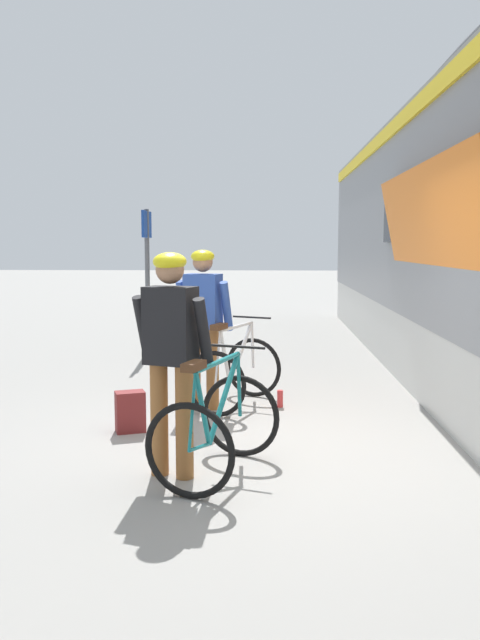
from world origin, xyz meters
name	(u,v)px	position (x,y,z in m)	size (l,w,h in m)	color
ground_plane	(268,455)	(0.00, 0.00, 0.00)	(80.00, 80.00, 0.00)	gray
cyclist_near_in_dark	(171,344)	(-0.75, -0.53, 1.05)	(0.66, 0.44, 1.76)	#935B2D
cyclist_far_in_blue	(203,314)	(-0.71, 1.61, 1.05)	(0.66, 0.43, 1.76)	#935B2D
bicycle_near_teal	(217,426)	(-0.40, -0.51, 0.40)	(1.01, 1.24, 0.99)	black
bicycle_far_white	(236,371)	(-0.36, 1.71, 0.40)	(1.06, 1.26, 0.99)	black
backpack_on_platform	(131,412)	(-1.34, 0.66, 0.20)	(0.28, 0.18, 0.40)	maroon
water_bottle_near_the_bikes	(280,399)	(0.14, 1.70, 0.10)	(0.07, 0.07, 0.19)	red
platform_sign_post	(147,256)	(-2.02, 5.37, 1.62)	(0.08, 0.70, 2.40)	#595B60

